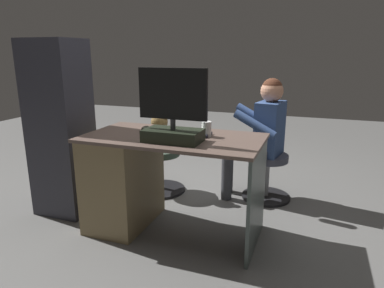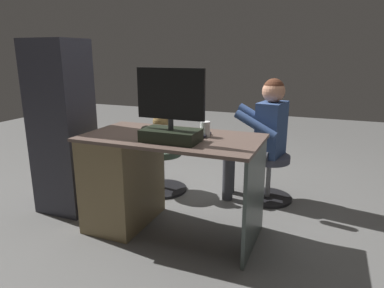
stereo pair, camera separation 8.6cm
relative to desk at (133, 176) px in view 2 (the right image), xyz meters
name	(u,v)px [view 2 (the right image)]	position (x,y,z in m)	size (l,w,h in m)	color
ground_plane	(194,207)	(-0.34, -0.44, -0.40)	(10.00, 10.00, 0.00)	#626260
desk	(133,176)	(0.00, 0.00, 0.00)	(1.29, 0.68, 0.75)	brown
monitor	(171,120)	(-0.40, 0.14, 0.50)	(0.48, 0.22, 0.49)	black
keyboard	(182,133)	(-0.38, -0.09, 0.36)	(0.42, 0.14, 0.02)	black
computer_mouse	(146,128)	(-0.07, -0.10, 0.37)	(0.06, 0.10, 0.04)	#2A2C22
cup	(205,129)	(-0.57, -0.08, 0.41)	(0.07, 0.07, 0.11)	white
tv_remote	(147,133)	(-0.14, 0.02, 0.36)	(0.04, 0.15, 0.02)	black
notebook_binder	(187,135)	(-0.45, -0.02, 0.37)	(0.22, 0.30, 0.02)	silver
office_chair_teddy	(162,167)	(0.10, -0.70, -0.15)	(0.48, 0.48, 0.43)	black
teddy_bear	(162,132)	(0.10, -0.71, 0.19)	(0.25, 0.25, 0.36)	olive
visitor_chair	(269,174)	(-0.92, -0.87, -0.15)	(0.45, 0.45, 0.43)	black
person	(262,130)	(-0.84, -0.86, 0.26)	(0.55, 0.53, 1.12)	#365085
equipment_rack	(62,129)	(0.68, -0.02, 0.32)	(0.44, 0.36, 1.45)	#2E2E37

